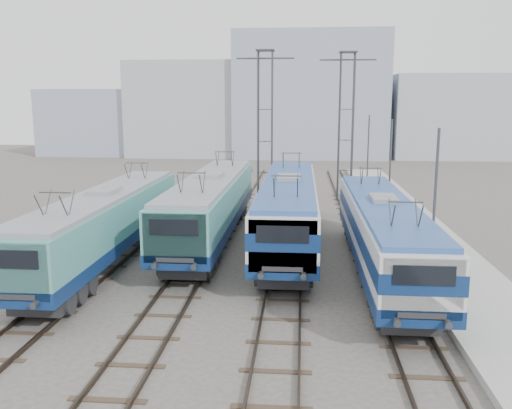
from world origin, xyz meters
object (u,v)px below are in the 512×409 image
object	(u,v)px
locomotive_center_left	(211,203)
locomotive_center_right	(289,205)
mast_rear	(368,156)
catenary_tower_west	(265,120)
mast_mid	(390,174)
locomotive_far_left	(105,222)
safety_cone	(464,291)
locomotive_far_right	(383,229)
catenary_tower_east	(346,120)
mast_front	(434,211)

from	to	relation	value
locomotive_center_left	locomotive_center_right	bearing A→B (deg)	-10.10
locomotive_center_right	mast_rear	world-z (taller)	mast_rear
locomotive_center_right	catenary_tower_west	size ratio (longest dim) A/B	1.57
locomotive_center_left	mast_rear	xyz separation A→B (m)	(10.85, 16.71, 1.17)
catenary_tower_west	locomotive_center_left	bearing A→B (deg)	-100.04
mast_mid	mast_rear	size ratio (longest dim) A/B	1.00
mast_rear	locomotive_far_left	bearing A→B (deg)	-125.25
locomotive_far_left	safety_cone	bearing A→B (deg)	-14.24
locomotive_center_left	catenary_tower_west	distance (m)	13.61
catenary_tower_west	mast_rear	xyz separation A→B (m)	(8.60, 4.00, -3.14)
catenary_tower_west	mast_mid	xyz separation A→B (m)	(8.60, -8.00, -3.14)
mast_mid	locomotive_center_right	bearing A→B (deg)	-139.06
locomotive_center_right	safety_cone	distance (m)	11.19
mast_rear	safety_cone	distance (m)	26.02
locomotive_far_left	locomotive_far_right	world-z (taller)	locomotive_far_left
safety_cone	locomotive_far_left	bearing A→B (deg)	165.76
locomotive_center_left	safety_cone	xyz separation A→B (m)	(11.75, -9.13, -1.75)
locomotive_far_right	catenary_tower_east	size ratio (longest dim) A/B	1.46
locomotive_far_left	locomotive_far_right	size ratio (longest dim) A/B	1.02
locomotive_center_left	safety_cone	distance (m)	14.98
locomotive_center_left	catenary_tower_west	size ratio (longest dim) A/B	1.56
locomotive_far_left	locomotive_center_right	bearing A→B (deg)	25.06
locomotive_far_left	locomotive_center_left	world-z (taller)	locomotive_center_left
mast_rear	locomotive_center_right	bearing A→B (deg)	-109.94
mast_front	safety_cone	size ratio (longest dim) A/B	12.68
locomotive_far_left	catenary_tower_west	world-z (taller)	catenary_tower_west
locomotive_far_right	mast_rear	bearing A→B (deg)	85.25
catenary_tower_east	mast_mid	world-z (taller)	catenary_tower_east
locomotive_center_left	catenary_tower_west	world-z (taller)	catenary_tower_west
locomotive_center_left	mast_rear	distance (m)	19.95
catenary_tower_west	safety_cone	xyz separation A→B (m)	(9.50, -21.84, -6.07)
locomotive_far_left	mast_front	bearing A→B (deg)	-8.46
locomotive_center_left	mast_mid	distance (m)	11.88
locomotive_center_right	locomotive_far_right	size ratio (longest dim) A/B	1.08
locomotive_center_right	catenary_tower_east	size ratio (longest dim) A/B	1.57
locomotive_far_left	locomotive_center_right	size ratio (longest dim) A/B	0.95
locomotive_far_left	catenary_tower_east	bearing A→B (deg)	56.10
locomotive_center_right	mast_mid	world-z (taller)	mast_mid
catenary_tower_east	safety_cone	world-z (taller)	catenary_tower_east
locomotive_center_left	catenary_tower_east	world-z (taller)	catenary_tower_east
locomotive_far_right	mast_mid	size ratio (longest dim) A/B	2.50
locomotive_far_left	safety_cone	world-z (taller)	locomotive_far_left
locomotive_center_right	safety_cone	xyz separation A→B (m)	(7.25, -8.33, -1.82)
locomotive_center_right	catenary_tower_east	distance (m)	16.63
mast_rear	safety_cone	size ratio (longest dim) A/B	12.68
mast_front	mast_mid	bearing A→B (deg)	90.00
locomotive_center_right	mast_mid	xyz separation A→B (m)	(6.35, 5.51, 1.10)
locomotive_center_left	mast_mid	world-z (taller)	mast_mid
locomotive_center_right	mast_rear	size ratio (longest dim) A/B	2.69
locomotive_center_right	mast_rear	bearing A→B (deg)	70.06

